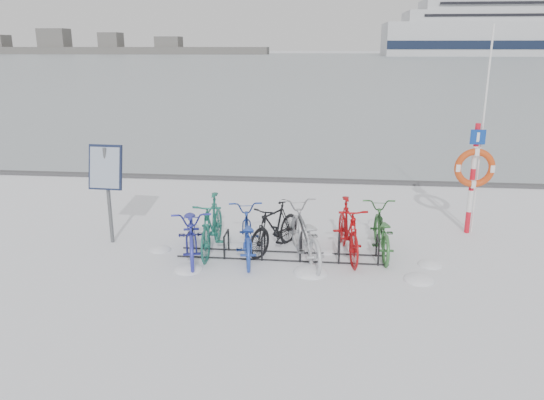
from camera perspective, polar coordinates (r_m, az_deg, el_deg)
The scene contains 15 objects.
ground at distance 10.24m, azimuth 1.08°, elevation -6.14°, with size 900.00×900.00×0.00m, color white.
ice_sheet at distance 164.48m, azimuth 6.02°, elevation 14.78°, with size 400.00×298.00×0.02m, color #96A1AA.
quay_edge at distance 15.83m, azimuth 2.97°, elevation 2.14°, with size 400.00×0.25×0.10m, color #3F3F42.
bike_rack at distance 10.17m, azimuth 1.08°, elevation -5.20°, with size 4.00×0.48×0.46m.
info_board at distance 11.05m, azimuth -17.42°, elevation 2.76°, with size 0.69×0.29×2.03m.
lifebuoy_station at distance 11.85m, azimuth 20.96°, elevation 3.23°, with size 0.83×0.23×4.32m.
shoreline at distance 296.12m, azimuth -19.09°, elevation 15.16°, with size 180.00×12.00×9.50m.
bike_0 at distance 10.21m, azimuth -8.61°, elevation -3.17°, with size 0.71×2.04×1.07m, color #272B99.
bike_1 at distance 10.41m, azimuth -6.50°, elevation -2.52°, with size 0.53×1.89×1.14m, color #1A6050.
bike_2 at distance 10.09m, azimuth -2.76°, elevation -3.52°, with size 0.65×1.87×0.98m, color #203FA2.
bike_3 at distance 10.42m, azimuth 0.29°, elevation -2.78°, with size 0.47×1.67×1.00m, color black.
bike_4 at distance 9.96m, azimuth 3.54°, elevation -3.49°, with size 0.72×2.06×1.08m, color #A8ABB0.
bike_5 at distance 10.20m, azimuth 8.21°, elevation -3.00°, with size 0.53×1.88×1.13m, color #A40B0E.
bike_6 at distance 10.50m, azimuth 11.66°, elevation -3.06°, with size 0.65×1.86×0.97m, color #306832.
snow_drifts at distance 9.92m, azimuth 3.92°, elevation -6.94°, with size 5.64×1.97×0.22m.
Camera 1 is at (0.82, -9.43, 3.89)m, focal length 35.00 mm.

